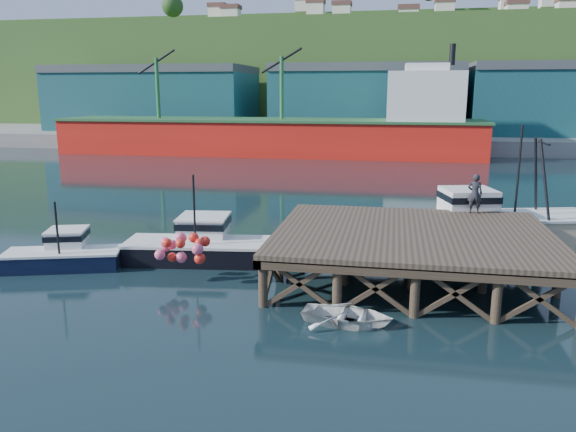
% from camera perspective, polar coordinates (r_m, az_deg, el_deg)
% --- Properties ---
extents(ground, '(300.00, 300.00, 0.00)m').
position_cam_1_polar(ground, '(26.29, 0.23, -5.47)').
color(ground, black).
rests_on(ground, ground).
extents(wharf, '(12.00, 10.00, 2.62)m').
position_cam_1_polar(wharf, '(25.19, 12.56, -1.99)').
color(wharf, brown).
rests_on(wharf, ground).
extents(far_quay, '(160.00, 40.00, 2.00)m').
position_cam_1_polar(far_quay, '(94.97, 8.00, 8.10)').
color(far_quay, gray).
rests_on(far_quay, ground).
extents(warehouse_left, '(32.00, 16.00, 9.00)m').
position_cam_1_polar(warehouse_left, '(97.94, -13.38, 11.24)').
color(warehouse_left, '#1B515B').
rests_on(warehouse_left, far_quay).
extents(warehouse_mid, '(28.00, 16.00, 9.00)m').
position_cam_1_polar(warehouse_mid, '(89.72, 7.95, 11.37)').
color(warehouse_mid, '#1B515B').
rests_on(warehouse_mid, far_quay).
extents(warehouse_right, '(30.00, 16.00, 9.00)m').
position_cam_1_polar(warehouse_right, '(93.16, 27.01, 10.19)').
color(warehouse_right, '#1B515B').
rests_on(warehouse_right, far_quay).
extents(cargo_ship, '(55.50, 10.00, 13.75)m').
position_cam_1_polar(cargo_ship, '(73.90, 0.54, 8.79)').
color(cargo_ship, red).
rests_on(cargo_ship, ground).
extents(hillside, '(220.00, 50.00, 22.00)m').
position_cam_1_polar(hillside, '(124.71, 8.86, 13.70)').
color(hillside, '#2D511E').
rests_on(hillside, ground).
extents(boat_navy, '(5.59, 3.67, 3.29)m').
position_cam_1_polar(boat_navy, '(28.53, -21.77, -3.55)').
color(boat_navy, black).
rests_on(boat_navy, ground).
extents(boat_black, '(7.36, 6.13, 4.38)m').
position_cam_1_polar(boat_black, '(27.93, -8.90, -2.82)').
color(boat_black, black).
rests_on(boat_black, ground).
extents(trawler, '(10.17, 5.71, 6.44)m').
position_cam_1_polar(trawler, '(32.36, 20.86, -0.43)').
color(trawler, beige).
rests_on(trawler, ground).
extents(dinghy, '(3.53, 2.73, 0.68)m').
position_cam_1_polar(dinghy, '(20.39, 6.04, -10.00)').
color(dinghy, white).
rests_on(dinghy, ground).
extents(dockworker, '(0.79, 0.58, 1.99)m').
position_cam_1_polar(dockworker, '(29.70, 18.46, 2.18)').
color(dockworker, black).
rests_on(dockworker, wharf).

